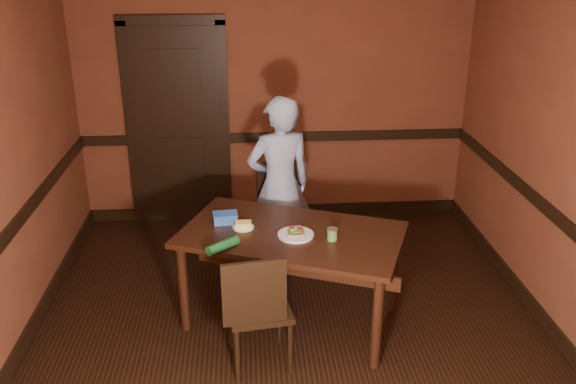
{
  "coord_description": "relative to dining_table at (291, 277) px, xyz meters",
  "views": [
    {
      "loc": [
        -0.3,
        -3.88,
        2.79
      ],
      "look_at": [
        0.0,
        0.35,
        1.05
      ],
      "focal_mm": 38.0,
      "sensor_mm": 36.0,
      "label": 1
    }
  ],
  "objects": [
    {
      "name": "floor",
      "position": [
        -0.02,
        -0.23,
        -0.38
      ],
      "size": [
        4.0,
        4.5,
        0.01
      ],
      "primitive_type": "cube",
      "color": "black",
      "rests_on": "ground"
    },
    {
      "name": "wall_back",
      "position": [
        -0.02,
        2.02,
        0.97
      ],
      "size": [
        4.0,
        0.02,
        2.7
      ],
      "primitive_type": "cube",
      "color": "brown",
      "rests_on": "ground"
    },
    {
      "name": "wall_right",
      "position": [
        1.98,
        -0.23,
        0.97
      ],
      "size": [
        0.02,
        4.5,
        2.7
      ],
      "primitive_type": "cube",
      "color": "brown",
      "rests_on": "ground"
    },
    {
      "name": "dado_back",
      "position": [
        -0.02,
        2.0,
        0.52
      ],
      "size": [
        4.0,
        0.03,
        0.1
      ],
      "primitive_type": "cube",
      "color": "black",
      "rests_on": "ground"
    },
    {
      "name": "dado_left",
      "position": [
        -2.0,
        -0.23,
        0.52
      ],
      "size": [
        0.03,
        4.5,
        0.1
      ],
      "primitive_type": "cube",
      "color": "black",
      "rests_on": "ground"
    },
    {
      "name": "dado_right",
      "position": [
        1.97,
        -0.23,
        0.52
      ],
      "size": [
        0.03,
        4.5,
        0.1
      ],
      "primitive_type": "cube",
      "color": "black",
      "rests_on": "ground"
    },
    {
      "name": "baseboard_back",
      "position": [
        -0.02,
        2.0,
        -0.32
      ],
      "size": [
        4.0,
        0.03,
        0.12
      ],
      "primitive_type": "cube",
      "color": "black",
      "rests_on": "ground"
    },
    {
      "name": "baseboard_left",
      "position": [
        -2.0,
        -0.23,
        -0.32
      ],
      "size": [
        0.03,
        4.5,
        0.12
      ],
      "primitive_type": "cube",
      "color": "black",
      "rests_on": "ground"
    },
    {
      "name": "baseboard_right",
      "position": [
        1.97,
        -0.23,
        -0.32
      ],
      "size": [
        0.03,
        4.5,
        0.12
      ],
      "primitive_type": "cube",
      "color": "black",
      "rests_on": "ground"
    },
    {
      "name": "door",
      "position": [
        -1.02,
        1.98,
        0.71
      ],
      "size": [
        1.05,
        0.07,
        2.2
      ],
      "color": "black",
      "rests_on": "ground"
    },
    {
      "name": "dining_table",
      "position": [
        0.0,
        0.0,
        0.0
      ],
      "size": [
        1.86,
        1.47,
        0.77
      ],
      "primitive_type": "cube",
      "rotation": [
        0.0,
        0.0,
        -0.38
      ],
      "color": "black",
      "rests_on": "floor"
    },
    {
      "name": "chair_far",
      "position": [
        -0.06,
        0.89,
        0.09
      ],
      "size": [
        0.53,
        0.53,
        0.95
      ],
      "primitive_type": null,
      "rotation": [
        0.0,
        0.0,
        0.21
      ],
      "color": "black",
      "rests_on": "floor"
    },
    {
      "name": "chair_near",
      "position": [
        -0.27,
        -0.51,
        0.07
      ],
      "size": [
        0.49,
        0.49,
        0.91
      ],
      "primitive_type": null,
      "rotation": [
        0.0,
        0.0,
        3.29
      ],
      "color": "black",
      "rests_on": "floor"
    },
    {
      "name": "person",
      "position": [
        -0.04,
        0.86,
        0.42
      ],
      "size": [
        0.67,
        0.53,
        1.61
      ],
      "primitive_type": "imported",
      "rotation": [
        0.0,
        0.0,
        3.4
      ],
      "color": "#9FB3DA",
      "rests_on": "floor"
    },
    {
      "name": "sandwich_plate",
      "position": [
        0.03,
        -0.06,
        0.4
      ],
      "size": [
        0.27,
        0.27,
        0.07
      ],
      "rotation": [
        0.0,
        0.0,
        0.3
      ],
      "color": "white",
      "rests_on": "dining_table"
    },
    {
      "name": "sauce_jar",
      "position": [
        0.29,
        -0.15,
        0.43
      ],
      "size": [
        0.08,
        0.08,
        0.09
      ],
      "rotation": [
        0.0,
        0.0,
        0.18
      ],
      "color": "#578A42",
      "rests_on": "dining_table"
    },
    {
      "name": "cheese_saucer",
      "position": [
        -0.36,
        0.1,
        0.4
      ],
      "size": [
        0.16,
        0.16,
        0.05
      ],
      "rotation": [
        0.0,
        0.0,
        -0.07
      ],
      "color": "white",
      "rests_on": "dining_table"
    },
    {
      "name": "food_tub",
      "position": [
        -0.5,
        0.21,
        0.42
      ],
      "size": [
        0.2,
        0.15,
        0.08
      ],
      "rotation": [
        0.0,
        0.0,
        0.09
      ],
      "color": "blue",
      "rests_on": "dining_table"
    },
    {
      "name": "wrapped_veg",
      "position": [
        -0.51,
        -0.25,
        0.42
      ],
      "size": [
        0.24,
        0.22,
        0.07
      ],
      "primitive_type": "cylinder",
      "rotation": [
        0.0,
        1.57,
        0.71
      ],
      "color": "#175522",
      "rests_on": "dining_table"
    }
  ]
}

